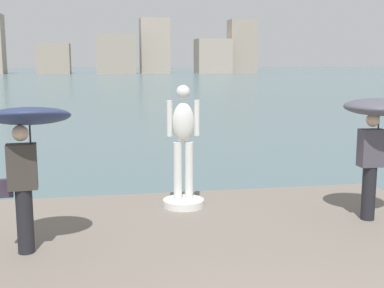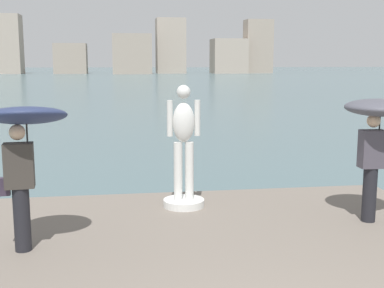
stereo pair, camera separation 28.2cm
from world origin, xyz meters
The scene contains 5 objects.
ground_plane centered at (0.00, 40.00, 0.00)m, with size 400.00×400.00×0.00m, color #4C666B.
statue_white_figure centered at (-0.12, 5.71, 1.29)m, with size 0.73×0.73×2.14m.
onlooker_left centered at (-2.47, 3.96, 1.96)m, with size 1.16×1.18×2.04m.
onlooker_right centered at (2.80, 4.47, 2.01)m, with size 1.14×1.14×1.96m.
distant_skyline centered at (-1.80, 119.02, 5.63)m, with size 81.13×12.57×13.57m.
Camera 1 is at (-1.51, -2.84, 2.95)m, focal length 47.28 mm.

